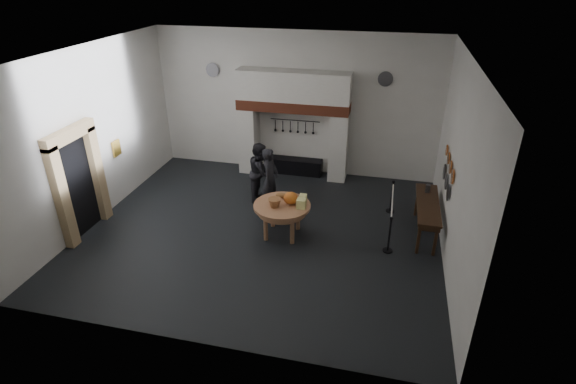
% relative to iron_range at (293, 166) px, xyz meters
% --- Properties ---
extents(floor, '(9.00, 8.00, 0.02)m').
position_rel_iron_range_xyz_m(floor, '(0.00, -3.72, -0.25)').
color(floor, black).
rests_on(floor, ground).
extents(ceiling, '(9.00, 8.00, 0.02)m').
position_rel_iron_range_xyz_m(ceiling, '(0.00, -3.72, 4.25)').
color(ceiling, silver).
rests_on(ceiling, wall_back).
extents(wall_back, '(9.00, 0.02, 4.50)m').
position_rel_iron_range_xyz_m(wall_back, '(0.00, 0.28, 2.00)').
color(wall_back, silver).
rests_on(wall_back, floor).
extents(wall_front, '(9.00, 0.02, 4.50)m').
position_rel_iron_range_xyz_m(wall_front, '(0.00, -7.72, 2.00)').
color(wall_front, silver).
rests_on(wall_front, floor).
extents(wall_left, '(0.02, 8.00, 4.50)m').
position_rel_iron_range_xyz_m(wall_left, '(-4.50, -3.72, 2.00)').
color(wall_left, silver).
rests_on(wall_left, floor).
extents(wall_right, '(0.02, 8.00, 4.50)m').
position_rel_iron_range_xyz_m(wall_right, '(4.50, -3.72, 2.00)').
color(wall_right, silver).
rests_on(wall_right, floor).
extents(chimney_pier_left, '(0.55, 0.70, 2.15)m').
position_rel_iron_range_xyz_m(chimney_pier_left, '(-1.48, -0.07, 0.82)').
color(chimney_pier_left, silver).
rests_on(chimney_pier_left, floor).
extents(chimney_pier_right, '(0.55, 0.70, 2.15)m').
position_rel_iron_range_xyz_m(chimney_pier_right, '(1.48, -0.07, 0.82)').
color(chimney_pier_right, silver).
rests_on(chimney_pier_right, floor).
extents(hearth_brick_band, '(3.50, 0.72, 0.32)m').
position_rel_iron_range_xyz_m(hearth_brick_band, '(0.00, -0.07, 2.06)').
color(hearth_brick_band, '#9E442B').
rests_on(hearth_brick_band, chimney_pier_left).
extents(chimney_hood, '(3.50, 0.70, 0.90)m').
position_rel_iron_range_xyz_m(chimney_hood, '(0.00, -0.07, 2.67)').
color(chimney_hood, silver).
rests_on(chimney_hood, hearth_brick_band).
extents(iron_range, '(1.90, 0.45, 0.50)m').
position_rel_iron_range_xyz_m(iron_range, '(0.00, 0.00, 0.00)').
color(iron_range, black).
rests_on(iron_range, floor).
extents(utensil_rail, '(1.60, 0.02, 0.02)m').
position_rel_iron_range_xyz_m(utensil_rail, '(0.00, 0.20, 1.50)').
color(utensil_rail, black).
rests_on(utensil_rail, wall_back).
extents(door_recess, '(0.04, 1.10, 2.50)m').
position_rel_iron_range_xyz_m(door_recess, '(-4.47, -4.72, 1.00)').
color(door_recess, black).
rests_on(door_recess, floor).
extents(door_jamb_near, '(0.22, 0.30, 2.60)m').
position_rel_iron_range_xyz_m(door_jamb_near, '(-4.38, -5.42, 1.05)').
color(door_jamb_near, tan).
rests_on(door_jamb_near, floor).
extents(door_jamb_far, '(0.22, 0.30, 2.60)m').
position_rel_iron_range_xyz_m(door_jamb_far, '(-4.38, -4.02, 1.05)').
color(door_jamb_far, tan).
rests_on(door_jamb_far, floor).
extents(door_lintel, '(0.22, 1.70, 0.30)m').
position_rel_iron_range_xyz_m(door_lintel, '(-4.38, -4.72, 2.40)').
color(door_lintel, tan).
rests_on(door_lintel, door_jamb_near).
extents(wall_plaque, '(0.05, 0.34, 0.44)m').
position_rel_iron_range_xyz_m(wall_plaque, '(-4.45, -2.92, 1.35)').
color(wall_plaque, gold).
rests_on(wall_plaque, wall_left).
extents(work_table, '(1.52, 1.52, 0.07)m').
position_rel_iron_range_xyz_m(work_table, '(0.55, -3.77, 0.59)').
color(work_table, '#B07553').
rests_on(work_table, floor).
extents(pumpkin, '(0.36, 0.36, 0.31)m').
position_rel_iron_range_xyz_m(pumpkin, '(0.75, -3.67, 0.78)').
color(pumpkin, orange).
rests_on(pumpkin, work_table).
extents(cheese_block_big, '(0.22, 0.22, 0.24)m').
position_rel_iron_range_xyz_m(cheese_block_big, '(1.05, -3.82, 0.74)').
color(cheese_block_big, '#DFDF85').
rests_on(cheese_block_big, work_table).
extents(cheese_block_small, '(0.18, 0.18, 0.20)m').
position_rel_iron_range_xyz_m(cheese_block_small, '(1.03, -3.52, 0.72)').
color(cheese_block_small, '#F9F794').
rests_on(cheese_block_small, work_table).
extents(wicker_basket, '(0.34, 0.34, 0.22)m').
position_rel_iron_range_xyz_m(wicker_basket, '(0.40, -3.92, 0.73)').
color(wicker_basket, '#A7713D').
rests_on(wicker_basket, work_table).
extents(bread_loaf, '(0.31, 0.18, 0.13)m').
position_rel_iron_range_xyz_m(bread_loaf, '(0.45, -3.42, 0.69)').
color(bread_loaf, '#9B6537').
rests_on(bread_loaf, work_table).
extents(visitor_near, '(0.49, 0.69, 1.79)m').
position_rel_iron_range_xyz_m(visitor_near, '(-0.11, -2.44, 0.64)').
color(visitor_near, black).
rests_on(visitor_near, floor).
extents(visitor_far, '(0.74, 0.91, 1.76)m').
position_rel_iron_range_xyz_m(visitor_far, '(-0.51, -2.04, 0.63)').
color(visitor_far, black).
rests_on(visitor_far, floor).
extents(side_table, '(0.55, 2.20, 0.06)m').
position_rel_iron_range_xyz_m(side_table, '(4.10, -2.90, 0.62)').
color(side_table, '#392815').
rests_on(side_table, floor).
extents(pewter_jug, '(0.12, 0.12, 0.22)m').
position_rel_iron_range_xyz_m(pewter_jug, '(4.10, -2.30, 0.76)').
color(pewter_jug, '#4F4E54').
rests_on(pewter_jug, side_table).
extents(copper_pan_a, '(0.03, 0.34, 0.34)m').
position_rel_iron_range_xyz_m(copper_pan_a, '(4.46, -3.52, 1.70)').
color(copper_pan_a, '#C6662D').
rests_on(copper_pan_a, wall_right).
extents(copper_pan_b, '(0.03, 0.32, 0.32)m').
position_rel_iron_range_xyz_m(copper_pan_b, '(4.46, -2.97, 1.70)').
color(copper_pan_b, '#C6662D').
rests_on(copper_pan_b, wall_right).
extents(copper_pan_c, '(0.03, 0.30, 0.30)m').
position_rel_iron_range_xyz_m(copper_pan_c, '(4.46, -2.42, 1.70)').
color(copper_pan_c, '#C6662D').
rests_on(copper_pan_c, wall_right).
extents(copper_pan_d, '(0.03, 0.28, 0.28)m').
position_rel_iron_range_xyz_m(copper_pan_d, '(4.46, -1.87, 1.70)').
color(copper_pan_d, '#C6662D').
rests_on(copper_pan_d, wall_right).
extents(pewter_plate_left, '(0.03, 0.40, 0.40)m').
position_rel_iron_range_xyz_m(pewter_plate_left, '(4.46, -3.32, 1.20)').
color(pewter_plate_left, '#4C4C51').
rests_on(pewter_plate_left, wall_right).
extents(pewter_plate_mid, '(0.03, 0.40, 0.40)m').
position_rel_iron_range_xyz_m(pewter_plate_mid, '(4.46, -2.72, 1.20)').
color(pewter_plate_mid, '#4C4C51').
rests_on(pewter_plate_mid, wall_right).
extents(pewter_plate_right, '(0.03, 0.40, 0.40)m').
position_rel_iron_range_xyz_m(pewter_plate_right, '(4.46, -2.12, 1.20)').
color(pewter_plate_right, '#4C4C51').
rests_on(pewter_plate_right, wall_right).
extents(pewter_plate_back_left, '(0.44, 0.03, 0.44)m').
position_rel_iron_range_xyz_m(pewter_plate_back_left, '(-2.70, 0.24, 2.95)').
color(pewter_plate_back_left, '#4C4C51').
rests_on(pewter_plate_back_left, wall_back).
extents(pewter_plate_back_right, '(0.44, 0.03, 0.44)m').
position_rel_iron_range_xyz_m(pewter_plate_back_right, '(2.70, 0.24, 2.95)').
color(pewter_plate_back_right, '#4C4C51').
rests_on(pewter_plate_back_right, wall_back).
extents(barrier_post_near, '(0.05, 0.05, 0.90)m').
position_rel_iron_range_xyz_m(barrier_post_near, '(3.23, -3.92, 0.20)').
color(barrier_post_near, black).
rests_on(barrier_post_near, floor).
extents(barrier_post_far, '(0.05, 0.05, 0.90)m').
position_rel_iron_range_xyz_m(barrier_post_far, '(3.23, -1.92, 0.20)').
color(barrier_post_far, black).
rests_on(barrier_post_far, floor).
extents(barrier_rope, '(0.04, 2.00, 0.04)m').
position_rel_iron_range_xyz_m(barrier_rope, '(3.23, -2.92, 0.60)').
color(barrier_rope, white).
rests_on(barrier_rope, barrier_post_near).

